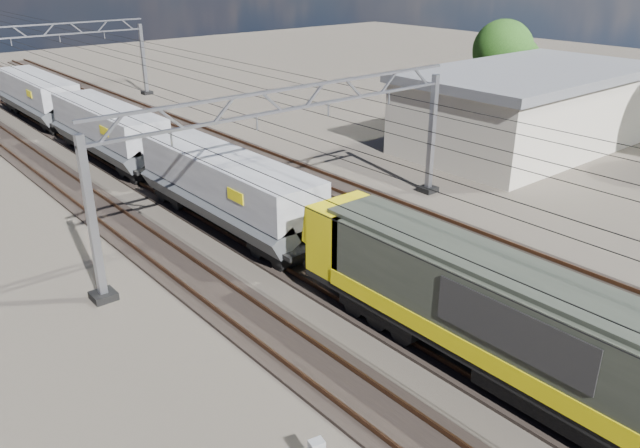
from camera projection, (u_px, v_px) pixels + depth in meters
ground at (352, 264)px, 27.11m from camera, size 160.00×160.00×0.00m
track_outer_west at (236, 308)px, 23.54m from camera, size 2.60×140.00×0.30m
track_loco at (317, 277)px, 25.90m from camera, size 2.60×140.00×0.30m
track_inner_east at (385, 250)px, 28.26m from camera, size 2.60×140.00×0.30m
track_outer_east at (442, 228)px, 30.61m from camera, size 2.60×140.00×0.30m
catenary_gantry_mid at (295, 157)px, 28.39m from camera, size 19.90×0.90×7.11m
catenary_gantry_far at (40, 63)px, 53.81m from camera, size 19.90×0.90×7.11m
overhead_wires at (244, 103)px, 30.49m from camera, size 12.03×140.00×0.53m
locomotive at (567, 347)px, 17.30m from camera, size 2.76×21.10×3.62m
hopper_wagon_lead at (227, 186)px, 29.83m from camera, size 3.38×13.00×3.25m
hopper_wagon_mid at (108, 128)px, 39.85m from camera, size 3.38×13.00×3.25m
hopper_wagon_third at (37, 94)px, 49.88m from camera, size 3.38×13.00×3.25m
industrial_shed at (528, 107)px, 43.23m from camera, size 18.60×10.60×5.40m
tree_far at (507, 53)px, 52.79m from camera, size 5.57×5.17×7.64m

